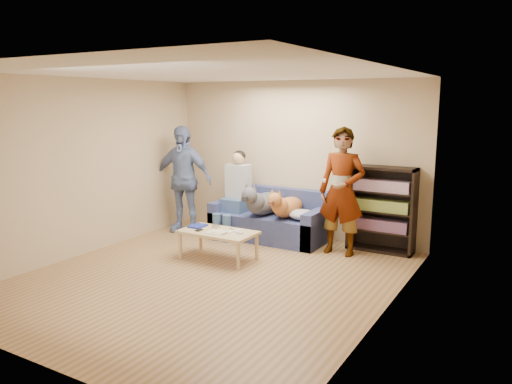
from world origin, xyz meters
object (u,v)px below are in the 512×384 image
Objects in this scene: sofa at (270,222)px; coffee_table at (218,234)px; notebook_blue at (198,226)px; person_seated at (235,191)px; bookshelf at (382,207)px; person_standing_left at (183,179)px; camera_silver at (216,226)px; dog_tan at (286,206)px; dog_gray at (262,202)px; person_standing_right at (342,192)px.

coffee_table is at bearing -94.49° from sofa.
person_seated is (-0.10, 1.19, 0.34)m from notebook_blue.
person_standing_left is at bearing -170.21° from bookshelf.
camera_silver is 0.10× the size of dog_tan.
dog_gray reaches higher than coffee_table.
notebook_blue is 1.24m from dog_gray.
dog_gray is at bearing -3.03° from person_standing_left.
person_standing_right is 0.71m from bookshelf.
sofa is (1.55, 0.34, -0.65)m from person_standing_left.
dog_tan is at bearing -165.29° from bookshelf.
dog_tan is 1.33m from coffee_table.
person_seated is (0.95, 0.22, -0.15)m from person_standing_left.
camera_silver is at bearing 14.04° from notebook_blue.
person_standing_left reaches higher than person_seated.
camera_silver is 1.26m from dog_tan.
dog_gray is (0.45, 1.14, 0.20)m from notebook_blue.
dog_tan is at bearing 174.61° from person_standing_right.
coffee_table is at bearing -141.98° from person_standing_right.
person_standing_right reaches higher than dog_tan.
sofa reaches higher than notebook_blue.
sofa is at bearing -172.60° from bookshelf.
coffee_table is at bearing -68.23° from person_seated.
person_standing_right reaches higher than sofa.
sofa is at bearing 68.95° from notebook_blue.
dog_gray reaches higher than sofa.
camera_silver is at bearing -147.19° from person_standing_right.
coffee_table is (0.50, -1.24, -0.40)m from person_seated.
coffee_table is at bearing -139.97° from bookshelf.
sofa is at bearing 73.41° from dog_gray.
person_standing_left is 1.43× the size of bookshelf.
person_seated is at bearing 174.39° from dog_gray.
bookshelf is (1.80, 0.23, 0.40)m from sofa.
person_standing_right is at bearing -2.91° from person_seated.
coffee_table is (-0.05, -1.19, -0.26)m from dog_gray.
coffee_table is (-1.43, -1.14, -0.58)m from person_standing_right.
sofa is 1.73× the size of coffee_table.
person_seated is 1.34× the size of coffee_table.
notebook_blue reaches higher than coffee_table.
sofa is 1.29× the size of person_seated.
dog_gray is at bearing 80.76° from camera_silver.
bookshelf reaches higher than notebook_blue.
person_standing_right reaches higher than dog_gray.
sofa is (0.51, 1.32, -0.15)m from notebook_blue.
camera_silver is (0.28, 0.07, 0.01)m from notebook_blue.
camera_silver is 1.10m from dog_gray.
person_standing_right is 1.94m from person_seated.
person_standing_right is at bearing 33.43° from camera_silver.
person_standing_left is at bearing -167.05° from person_seated.
dog_tan is (-0.96, 0.08, -0.34)m from person_standing_right.
person_standing_left is at bearing 144.64° from coffee_table.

